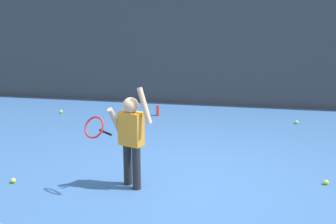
# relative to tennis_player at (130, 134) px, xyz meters

# --- Properties ---
(ground_plane) EXTENTS (20.00, 20.00, 0.00)m
(ground_plane) POSITION_rel_tennis_player_xyz_m (0.73, 0.17, -0.73)
(ground_plane) COLOR #335B93
(back_fence_windscreen) EXTENTS (13.24, 0.08, 3.02)m
(back_fence_windscreen) POSITION_rel_tennis_player_xyz_m (0.73, 4.57, 0.78)
(back_fence_windscreen) COLOR #383D42
(back_fence_windscreen) RESTS_ON ground
(fence_post_1) EXTENTS (0.09, 0.09, 3.17)m
(fence_post_1) POSITION_rel_tennis_player_xyz_m (0.73, 4.63, 0.86)
(fence_post_1) COLOR slate
(fence_post_1) RESTS_ON ground
(tennis_player) EXTENTS (0.85, 0.57, 1.35)m
(tennis_player) POSITION_rel_tennis_player_xyz_m (0.00, 0.00, 0.00)
(tennis_player) COLOR #232326
(tennis_player) RESTS_ON ground
(water_bottle) EXTENTS (0.07, 0.07, 0.22)m
(water_bottle) POSITION_rel_tennis_player_xyz_m (-0.31, 3.42, -0.62)
(water_bottle) COLOR #D83F33
(water_bottle) RESTS_ON ground
(tennis_ball_0) EXTENTS (0.07, 0.07, 0.07)m
(tennis_ball_0) POSITION_rel_tennis_player_xyz_m (2.54, 0.51, -0.69)
(tennis_ball_0) COLOR #CCE033
(tennis_ball_0) RESTS_ON ground
(tennis_ball_1) EXTENTS (0.07, 0.07, 0.07)m
(tennis_ball_1) POSITION_rel_tennis_player_xyz_m (-2.35, 3.25, -0.69)
(tennis_ball_1) COLOR #CCE033
(tennis_ball_1) RESTS_ON ground
(tennis_ball_2) EXTENTS (0.07, 0.07, 0.07)m
(tennis_ball_2) POSITION_rel_tennis_player_xyz_m (2.44, 3.31, -0.69)
(tennis_ball_2) COLOR #CCE033
(tennis_ball_2) RESTS_ON ground
(tennis_ball_4) EXTENTS (0.07, 0.07, 0.07)m
(tennis_ball_4) POSITION_rel_tennis_player_xyz_m (-1.59, -0.16, -0.69)
(tennis_ball_4) COLOR #CCE033
(tennis_ball_4) RESTS_ON ground
(tennis_ball_5) EXTENTS (0.07, 0.07, 0.07)m
(tennis_ball_5) POSITION_rel_tennis_player_xyz_m (-0.57, 1.65, -0.69)
(tennis_ball_5) COLOR #CCE033
(tennis_ball_5) RESTS_ON ground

